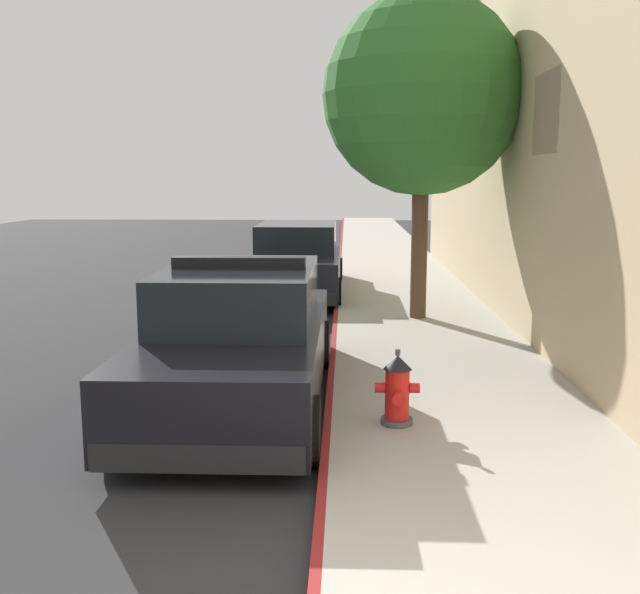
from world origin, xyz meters
TOP-DOWN VIEW (x-y plane):
  - ground_plane at (-4.59, 10.00)m, footprint 28.47×60.00m
  - sidewalk_pavement at (1.41, 10.00)m, footprint 2.83×60.00m
  - curb_painted_edge at (-0.04, 10.00)m, footprint 0.08×60.00m
  - police_cruiser at (-1.05, 4.60)m, footprint 1.94×4.84m
  - parked_car_silver_ahead at (-0.92, 12.31)m, footprint 1.94×4.84m
  - fire_hydrant at (0.65, 3.59)m, footprint 0.44×0.40m
  - street_tree at (1.39, 9.18)m, footprint 3.34×3.34m

SIDE VIEW (x-z plane):
  - ground_plane at x=-4.59m, z-range -0.20..0.00m
  - sidewalk_pavement at x=1.41m, z-range 0.00..0.13m
  - curb_painted_edge at x=-0.04m, z-range 0.00..0.13m
  - fire_hydrant at x=0.65m, z-range 0.10..0.86m
  - parked_car_silver_ahead at x=-0.92m, z-range -0.04..1.52m
  - police_cruiser at x=-1.05m, z-range -0.10..1.58m
  - street_tree at x=1.39m, z-range 1.17..6.62m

